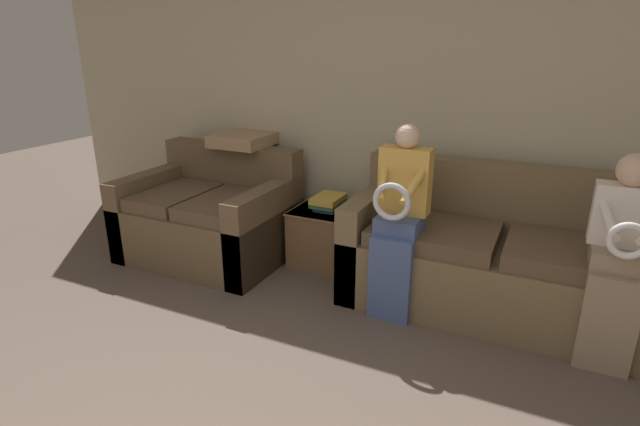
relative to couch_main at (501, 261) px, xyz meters
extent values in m
cube|color=#BCB293|center=(-0.90, 0.49, 0.93)|extent=(6.85, 0.06, 2.55)
cube|color=brown|center=(0.00, -0.04, -0.11)|extent=(2.06, 0.86, 0.47)
cube|color=brown|center=(0.00, 0.29, 0.36)|extent=(2.06, 0.20, 0.49)
cube|color=brown|center=(-0.95, -0.04, 0.01)|extent=(0.16, 0.86, 0.71)
cube|color=brown|center=(-0.43, -0.14, 0.17)|extent=(0.82, 0.62, 0.11)
cube|color=brown|center=(0.43, -0.14, 0.17)|extent=(0.82, 0.62, 0.11)
cube|color=brown|center=(-2.33, -0.16, -0.11)|extent=(1.31, 0.98, 0.47)
cube|color=brown|center=(-2.33, 0.23, 0.34)|extent=(1.31, 0.20, 0.44)
cube|color=brown|center=(-2.91, -0.16, 0.00)|extent=(0.16, 0.98, 0.68)
cube|color=brown|center=(-1.75, -0.16, 0.00)|extent=(0.16, 0.98, 0.68)
cube|color=brown|center=(-2.58, -0.26, 0.17)|extent=(0.47, 0.74, 0.11)
cube|color=brown|center=(-2.08, -0.26, 0.17)|extent=(0.47, 0.74, 0.11)
cube|color=#475B8E|center=(-0.62, -0.47, -0.06)|extent=(0.28, 0.10, 0.58)
cube|color=#475B8E|center=(-0.62, -0.33, 0.28)|extent=(0.28, 0.28, 0.11)
cube|color=gold|center=(-0.62, -0.26, 0.56)|extent=(0.33, 0.14, 0.43)
sphere|color=beige|center=(-0.62, -0.26, 0.85)|extent=(0.16, 0.16, 0.16)
torus|color=silver|center=(-0.62, -0.53, 0.49)|extent=(0.24, 0.04, 0.24)
cylinder|color=gold|center=(-0.73, -0.40, 0.59)|extent=(0.12, 0.31, 0.24)
cylinder|color=gold|center=(-0.52, -0.40, 0.59)|extent=(0.12, 0.31, 0.24)
cube|color=gray|center=(0.62, -0.47, -0.06)|extent=(0.28, 0.10, 0.58)
cube|color=gray|center=(0.62, -0.33, 0.28)|extent=(0.28, 0.28, 0.11)
cube|color=silver|center=(0.62, -0.26, 0.51)|extent=(0.33, 0.14, 0.34)
sphere|color=#DBB293|center=(0.62, -0.26, 0.76)|extent=(0.18, 0.18, 0.18)
torus|color=white|center=(0.62, -0.53, 0.46)|extent=(0.20, 0.04, 0.20)
cylinder|color=silver|center=(0.52, -0.40, 0.54)|extent=(0.14, 0.31, 0.20)
cube|color=brown|center=(-1.38, 0.17, -0.11)|extent=(0.50, 0.52, 0.46)
cube|color=brown|center=(-1.38, 0.17, 0.11)|extent=(0.52, 0.54, 0.02)
cube|color=#33569E|center=(-1.37, 0.17, 0.13)|extent=(0.18, 0.22, 0.03)
cube|color=#3D8451|center=(-1.37, 0.18, 0.17)|extent=(0.21, 0.29, 0.03)
cube|color=gold|center=(-1.37, 0.17, 0.21)|extent=(0.21, 0.30, 0.05)
cube|color=#A38460|center=(-2.21, 0.23, 0.60)|extent=(0.46, 0.46, 0.10)
camera|label=1|loc=(0.23, -3.30, 1.42)|focal=28.00mm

